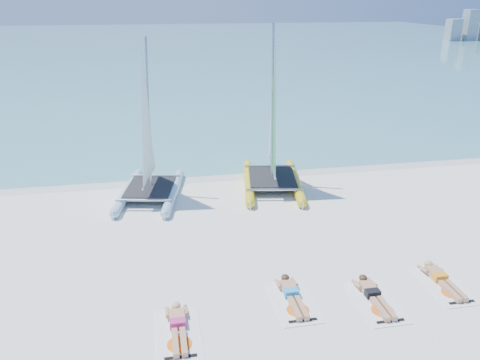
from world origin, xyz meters
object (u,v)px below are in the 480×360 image
object	(u,v)px
towel_a	(179,334)
sunbather_a	(178,325)
towel_b	(294,302)
towel_d	(444,285)
catamaran_yellow	(272,135)
sunbather_c	(373,294)
catamaran_blue	(148,151)
towel_c	(376,302)
sunbather_d	(441,278)
sunbather_b	(292,294)

from	to	relation	value
towel_a	sunbather_a	size ratio (longest dim) A/B	1.07
towel_b	towel_d	world-z (taller)	same
catamaran_yellow	sunbather_c	size ratio (longest dim) A/B	3.71
towel_b	catamaran_yellow	bearing A→B (deg)	79.98
catamaran_blue	towel_d	distance (m)	10.87
sunbather_a	towel_c	distance (m)	4.94
sunbather_d	sunbather_c	bearing A→B (deg)	-170.45
catamaran_yellow	sunbather_a	bearing A→B (deg)	-107.07
towel_d	sunbather_d	world-z (taller)	sunbather_d
towel_c	sunbather_d	size ratio (longest dim) A/B	1.07
catamaran_yellow	towel_a	size ratio (longest dim) A/B	3.46
catamaran_blue	sunbather_a	bearing A→B (deg)	-75.13
sunbather_a	sunbather_d	world-z (taller)	same
catamaran_blue	towel_c	xyz separation A→B (m)	(5.49, -7.94, -1.78)
catamaran_blue	towel_c	bearing A→B (deg)	-44.40
catamaran_yellow	sunbather_d	world-z (taller)	catamaran_yellow
towel_a	sunbather_b	bearing A→B (deg)	16.65
catamaran_yellow	sunbather_b	xyz separation A→B (m)	(-1.42, -7.84, -1.90)
towel_a	towel_c	bearing A→B (deg)	3.27
towel_a	towel_d	world-z (taller)	same
towel_c	towel_d	world-z (taller)	same
catamaran_blue	sunbather_c	size ratio (longest dim) A/B	3.47
towel_a	towel_b	distance (m)	2.99
catamaran_blue	towel_b	distance (m)	8.49
catamaran_blue	sunbather_b	world-z (taller)	catamaran_blue
sunbather_a	towel_a	bearing A→B (deg)	-90.00
catamaran_yellow	sunbather_c	xyz separation A→B (m)	(0.60, -8.24, -1.90)
sunbather_c	sunbather_d	distance (m)	2.13
towel_c	sunbather_d	world-z (taller)	sunbather_d
catamaran_blue	sunbather_c	distance (m)	9.64
sunbather_a	towel_b	size ratio (longest dim) A/B	0.93
sunbather_a	towel_b	distance (m)	2.96
catamaran_yellow	towel_c	size ratio (longest dim) A/B	3.46
towel_a	sunbather_d	distance (m)	7.09
catamaran_blue	towel_c	world-z (taller)	catamaran_blue
catamaran_yellow	towel_a	distance (m)	9.93
sunbather_a	towel_c	size ratio (longest dim) A/B	0.93
towel_c	sunbather_a	bearing A→B (deg)	-178.95
sunbather_b	towel_d	bearing A→B (deg)	-3.27
catamaran_blue	catamaran_yellow	distance (m)	4.91
towel_a	catamaran_blue	bearing A→B (deg)	93.83
catamaran_blue	towel_d	bearing A→B (deg)	-34.03
sunbather_b	sunbather_d	distance (m)	4.12
sunbather_b	sunbather_d	world-z (taller)	same
sunbather_d	sunbather_b	bearing A→B (deg)	179.40
catamaran_yellow	sunbather_d	distance (m)	8.55
sunbather_a	towel_b	xyz separation A→B (m)	(2.91, 0.49, -0.11)
towel_b	sunbather_a	bearing A→B (deg)	-170.50
catamaran_yellow	sunbather_b	size ratio (longest dim) A/B	3.71
towel_b	sunbather_c	world-z (taller)	sunbather_c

